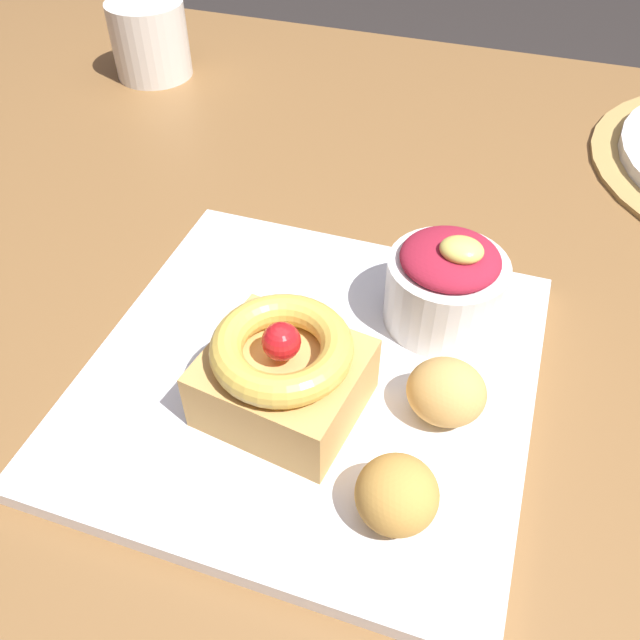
# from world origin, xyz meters

# --- Properties ---
(ground_plane) EXTENTS (8.00, 8.00, 0.00)m
(ground_plane) POSITION_xyz_m (0.00, 0.00, 0.00)
(ground_plane) COLOR #2D2826
(dining_table) EXTENTS (1.51, 0.91, 0.73)m
(dining_table) POSITION_xyz_m (0.00, 0.00, 0.64)
(dining_table) COLOR brown
(dining_table) RESTS_ON ground_plane
(front_plate) EXTENTS (0.29, 0.29, 0.01)m
(front_plate) POSITION_xyz_m (-0.08, -0.13, 0.74)
(front_plate) COLOR white
(front_plate) RESTS_ON dining_table
(cake_slice) EXTENTS (0.10, 0.10, 0.07)m
(cake_slice) POSITION_xyz_m (-0.08, -0.17, 0.77)
(cake_slice) COLOR tan
(cake_slice) RESTS_ON front_plate
(berry_ramekin) EXTENTS (0.08, 0.08, 0.07)m
(berry_ramekin) POSITION_xyz_m (-0.01, -0.06, 0.77)
(berry_ramekin) COLOR white
(berry_ramekin) RESTS_ON front_plate
(fritter_front) EXTENTS (0.05, 0.04, 0.04)m
(fritter_front) POSITION_xyz_m (0.01, -0.14, 0.76)
(fritter_front) COLOR tan
(fritter_front) RESTS_ON front_plate
(fritter_middle) EXTENTS (0.05, 0.05, 0.04)m
(fritter_middle) POSITION_xyz_m (-0.00, -0.22, 0.76)
(fritter_middle) COLOR gold
(fritter_middle) RESTS_ON front_plate
(coffee_mug) EXTENTS (0.09, 0.09, 0.08)m
(coffee_mug) POSITION_xyz_m (-0.41, 0.26, 0.77)
(coffee_mug) COLOR silver
(coffee_mug) RESTS_ON dining_table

